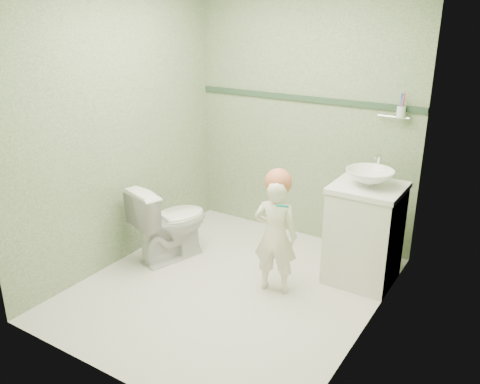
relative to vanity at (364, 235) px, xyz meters
The scene contains 12 objects.
ground 1.16m from the vanity, 140.19° to the right, with size 2.50×2.50×0.00m, color silver.
room_shell 1.35m from the vanity, 140.19° to the right, with size 2.50×2.54×2.40m.
trim_stripe 1.38m from the vanity, 147.36° to the left, with size 2.20×0.02×0.05m, color #2D4833.
vanity is the anchor object (origin of this frame).
counter 0.41m from the vanity, ahead, with size 0.54×0.52×0.04m, color white.
basin 0.49m from the vanity, ahead, with size 0.37×0.37×0.13m, color white.
faucet 0.60m from the vanity, 90.00° to the left, with size 0.03×0.13×0.18m.
cup_holder 1.05m from the vanity, 83.73° to the left, with size 0.26×0.07×0.21m.
toilet 1.67m from the vanity, 161.32° to the right, with size 0.39×0.69×0.70m, color white.
toddler 0.75m from the vanity, 135.34° to the right, with size 0.34×0.23×0.94m, color white.
hair_cap 0.89m from the vanity, 136.73° to the right, with size 0.21×0.21×0.21m, color #C16B47.
teal_toothbrush 0.85m from the vanity, 124.39° to the right, with size 0.11×0.14×0.08m.
Camera 1 is at (1.94, -2.92, 2.13)m, focal length 37.30 mm.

